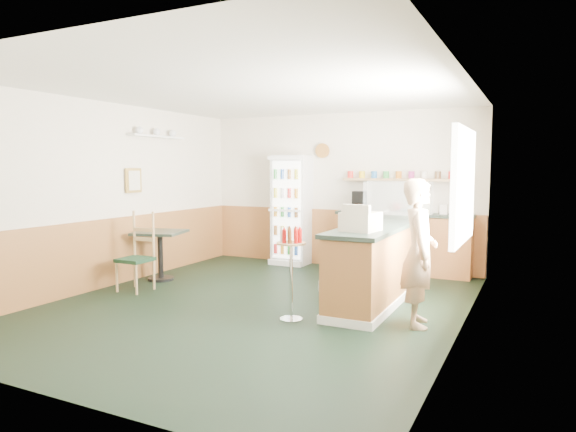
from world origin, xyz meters
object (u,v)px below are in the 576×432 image
Objects in this scene: shopkeeper at (419,253)px; condiment_stand at (291,259)px; display_case at (398,200)px; cash_register at (361,222)px; cafe_table at (160,246)px; drinks_fridge at (291,210)px; cafe_chair at (139,249)px.

condiment_stand is (-1.35, -0.44, -0.10)m from shopkeeper.
display_case is 2.35× the size of cash_register.
drinks_fridge is at bearing 60.06° from cafe_table.
cafe_chair is (-3.25, -0.14, -0.53)m from cash_register.
condiment_stand is (1.53, -3.14, -0.27)m from drinks_fridge.
cash_register is 0.25× the size of shopkeeper.
shopkeeper is at bearing -43.22° from drinks_fridge.
condiment_stand is at bearing -64.08° from drinks_fridge.
cafe_chair is at bearing -150.04° from display_case.
drinks_fridge is at bearing 115.92° from condiment_stand.
cafe_table is at bearing -119.94° from drinks_fridge.
cafe_table is at bearing -159.89° from display_case.
cash_register is 0.38× the size of condiment_stand.
cash_register is at bearing 2.41° from cafe_chair.
drinks_fridge is 3.95m from shopkeeper.
drinks_fridge is 1.75× the size of cafe_chair.
cash_register is (2.17, -2.62, 0.14)m from drinks_fridge.
drinks_fridge is 1.21× the size of shopkeeper.
condiment_stand is 2.63m from cafe_chair.
display_case reaches higher than cafe_table.
condiment_stand is at bearing -20.11° from cafe_table.
drinks_fridge is at bearing 157.84° from display_case.
condiment_stand is (-0.65, -0.52, -0.40)m from cash_register.
shopkeeper is 4.15m from cafe_table.
display_case is at bearing -22.16° from drinks_fridge.
cash_register is at bearing 38.63° from condiment_stand.
cash_register is at bearing 67.93° from shopkeeper.
shopkeeper is at bearing 18.00° from condiment_stand.
cafe_chair reaches higher than condiment_stand.
condiment_stand is at bearing -133.80° from cash_register.
display_case is 1.74m from cash_register.
shopkeeper is 1.42m from condiment_stand.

